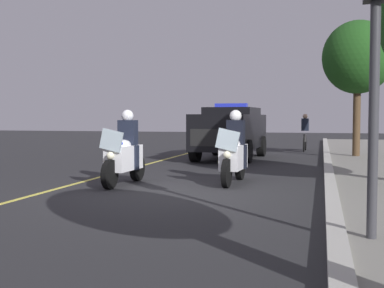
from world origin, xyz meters
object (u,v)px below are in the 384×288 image
object	(u,v)px
police_motorcycle_lead_right	(234,154)
police_suv	(231,130)
police_motorcycle_lead_left	(124,154)
cyclist_background	(305,133)
traffic_light	(376,11)
tree_far_back	(358,58)

from	to	relation	value
police_motorcycle_lead_right	police_suv	bearing A→B (deg)	-169.16
police_motorcycle_lead_left	cyclist_background	size ratio (longest dim) A/B	1.22
traffic_light	police_motorcycle_lead_right	bearing A→B (deg)	-153.76
traffic_light	tree_far_back	world-z (taller)	tree_far_back
police_suv	traffic_light	distance (m)	12.65
traffic_light	tree_far_back	xyz separation A→B (m)	(-13.26, 0.65, 0.95)
police_suv	traffic_light	world-z (taller)	traffic_light
cyclist_background	tree_far_back	size ratio (longest dim) A/B	0.35
tree_far_back	traffic_light	bearing A→B (deg)	-2.81
police_motorcycle_lead_left	tree_far_back	distance (m)	10.94
police_suv	cyclist_background	xyz separation A→B (m)	(-4.99, 2.52, -0.22)
traffic_light	cyclist_background	bearing A→B (deg)	-175.48
police_suv	traffic_light	bearing A→B (deg)	17.93
police_motorcycle_lead_left	police_suv	size ratio (longest dim) A/B	0.43
cyclist_background	tree_far_back	world-z (taller)	tree_far_back
traffic_light	tree_far_back	bearing A→B (deg)	177.19
tree_far_back	police_motorcycle_lead_right	bearing A→B (deg)	-21.87
police_motorcycle_lead_right	police_suv	distance (m)	6.83
cyclist_background	tree_far_back	xyz separation A→B (m)	(3.66, 1.99, 2.89)
police_motorcycle_lead_left	cyclist_background	xyz separation A→B (m)	(-12.55, 3.62, 0.14)
police_motorcycle_lead_left	police_suv	distance (m)	7.65
traffic_light	tree_far_back	size ratio (longest dim) A/B	0.73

